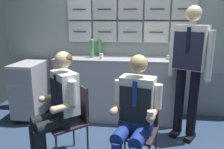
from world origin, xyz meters
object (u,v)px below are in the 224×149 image
(crew_member_standing, at_px, (189,62))
(sparkling_bottle_green, at_px, (100,47))
(folding_chair_left, at_px, (73,114))
(crew_member_left, at_px, (58,104))
(espresso_cup_small, at_px, (169,57))
(folding_chair_right, at_px, (139,120))
(crew_member_right, at_px, (135,113))
(service_trolley, at_px, (31,89))

(crew_member_standing, xyz_separation_m, sparkling_bottle_green, (-1.27, 0.67, 0.08))
(folding_chair_left, distance_m, sparkling_bottle_green, 1.41)
(crew_member_left, height_order, espresso_cup_small, crew_member_left)
(folding_chair_right, distance_m, crew_member_right, 0.22)
(folding_chair_left, relative_size, crew_member_standing, 0.50)
(crew_member_standing, relative_size, espresso_cup_small, 23.58)
(folding_chair_right, bearing_deg, service_trolley, 149.58)
(service_trolley, relative_size, folding_chair_left, 1.06)
(sparkling_bottle_green, height_order, espresso_cup_small, sparkling_bottle_green)
(folding_chair_left, bearing_deg, espresso_cup_small, 42.28)
(folding_chair_right, distance_m, crew_member_standing, 1.05)
(service_trolley, distance_m, folding_chair_right, 2.00)
(crew_member_standing, bearing_deg, crew_member_right, -127.96)
(service_trolley, height_order, crew_member_standing, crew_member_standing)
(crew_member_left, relative_size, sparkling_bottle_green, 4.42)
(crew_member_left, bearing_deg, service_trolley, 129.49)
(crew_member_right, distance_m, crew_member_standing, 1.12)
(service_trolley, relative_size, sparkling_bottle_green, 3.22)
(crew_member_left, distance_m, espresso_cup_small, 1.76)
(crew_member_left, relative_size, crew_member_right, 1.00)
(sparkling_bottle_green, bearing_deg, crew_member_right, -67.89)
(service_trolley, relative_size, crew_member_right, 0.73)
(folding_chair_right, relative_size, sparkling_bottle_green, 3.04)
(service_trolley, bearing_deg, sparkling_bottle_green, 17.58)
(sparkling_bottle_green, bearing_deg, service_trolley, -162.42)
(folding_chair_left, relative_size, espresso_cup_small, 11.68)
(folding_chair_left, relative_size, folding_chair_right, 1.00)
(espresso_cup_small, bearing_deg, service_trolley, -177.07)
(folding_chair_right, bearing_deg, sparkling_bottle_green, 115.89)
(sparkling_bottle_green, bearing_deg, folding_chair_left, -93.74)
(folding_chair_left, xyz_separation_m, espresso_cup_small, (1.16, 1.05, 0.49))
(crew_member_left, xyz_separation_m, crew_member_right, (0.82, -0.12, -0.00))
(folding_chair_left, bearing_deg, crew_member_left, -137.34)
(crew_member_left, height_order, folding_chair_right, crew_member_left)
(crew_member_standing, bearing_deg, espresso_cup_small, 114.07)
(crew_member_right, xyz_separation_m, crew_member_standing, (0.66, 0.84, 0.36))
(service_trolley, height_order, folding_chair_left, service_trolley)
(folding_chair_left, xyz_separation_m, crew_member_left, (-0.12, -0.11, 0.15))
(folding_chair_right, relative_size, crew_member_standing, 0.50)
(service_trolley, xyz_separation_m, espresso_cup_small, (2.14, 0.11, 0.53))
(crew_member_standing, bearing_deg, folding_chair_right, -131.92)
(folding_chair_left, xyz_separation_m, crew_member_standing, (1.35, 0.61, 0.51))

